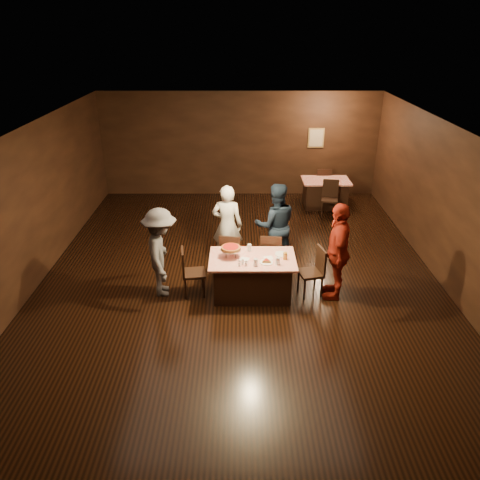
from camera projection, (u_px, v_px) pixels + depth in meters
name	position (u px, v px, depth m)	size (l,w,h in m)	color
room	(240.00, 175.00, 8.76)	(10.00, 10.04, 3.02)	black
main_table	(252.00, 276.00, 8.82)	(1.60, 1.00, 0.77)	red
back_table	(325.00, 193.00, 13.06)	(1.30, 0.90, 0.77)	red
chair_far_left	(232.00, 254.00, 9.46)	(0.42, 0.42, 0.95)	black
chair_far_right	(271.00, 254.00, 9.46)	(0.42, 0.42, 0.95)	black
chair_end_left	(194.00, 272.00, 8.78)	(0.42, 0.42, 0.95)	black
chair_end_right	(311.00, 272.00, 8.78)	(0.42, 0.42, 0.95)	black
chair_back_near	(330.00, 199.00, 12.39)	(0.42, 0.42, 0.95)	black
chair_back_far	(322.00, 183.00, 13.57)	(0.42, 0.42, 0.95)	black
diner_white_jacket	(227.00, 225.00, 9.77)	(0.64, 0.42, 1.76)	silver
diner_navy_hoodie	(275.00, 225.00, 9.70)	(0.88, 0.69, 1.81)	black
diner_grey_knit	(161.00, 253.00, 8.66)	(1.11, 0.64, 1.72)	#4F4E53
diner_red_shirt	(338.00, 251.00, 8.54)	(1.10, 0.46, 1.87)	maroon
pizza_stand	(231.00, 248.00, 8.62)	(0.38, 0.38, 0.22)	black
plate_with_slice	(266.00, 261.00, 8.48)	(0.25, 0.25, 0.06)	white
plate_empty	(281.00, 254.00, 8.79)	(0.25, 0.25, 0.01)	white
glass_front_left	(256.00, 262.00, 8.35)	(0.08, 0.08, 0.14)	silver
glass_front_right	(278.00, 261.00, 8.40)	(0.08, 0.08, 0.14)	silver
glass_amber	(285.00, 256.00, 8.58)	(0.08, 0.08, 0.14)	#BF7F26
glass_back	(249.00, 248.00, 8.90)	(0.08, 0.08, 0.14)	silver
condiments	(243.00, 263.00, 8.38)	(0.17, 0.10, 0.09)	silver
napkin_center	(269.00, 258.00, 8.65)	(0.16, 0.16, 0.01)	white
napkin_left	(244.00, 259.00, 8.61)	(0.16, 0.16, 0.01)	white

